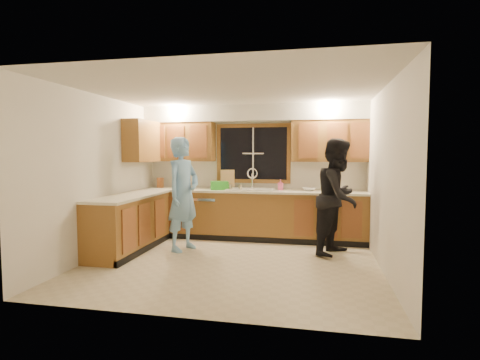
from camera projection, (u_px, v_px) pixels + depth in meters
name	position (u px, v px, depth m)	size (l,w,h in m)	color
floor	(231.00, 263.00, 5.48)	(4.20, 4.20, 0.00)	beige
ceiling	(231.00, 90.00, 5.31)	(4.20, 4.20, 0.00)	silver
wall_back	(253.00, 172.00, 7.25)	(4.20, 4.20, 0.00)	silver
wall_left	(100.00, 176.00, 5.81)	(3.80, 3.80, 0.00)	silver
wall_right	(385.00, 180.00, 4.97)	(3.80, 3.80, 0.00)	silver
base_cabinets_back	(250.00, 215.00, 7.01)	(4.20, 0.60, 0.88)	olive
base_cabinets_left	(130.00, 224.00, 6.15)	(0.60, 1.90, 0.88)	olive
countertop_back	(250.00, 191.00, 6.97)	(4.20, 0.63, 0.04)	beige
countertop_left	(130.00, 196.00, 6.12)	(0.63, 1.90, 0.04)	beige
upper_cabinets_left	(180.00, 142.00, 7.33)	(1.35, 0.33, 0.75)	olive
upper_cabinets_right	(329.00, 141.00, 6.76)	(1.35, 0.33, 0.75)	olive
upper_cabinets_return	(142.00, 141.00, 6.84)	(0.33, 0.90, 0.75)	olive
soffit	(252.00, 113.00, 7.00)	(4.20, 0.35, 0.30)	beige
window_frame	(253.00, 153.00, 7.22)	(1.44, 0.03, 1.14)	black
sink	(251.00, 193.00, 6.99)	(0.86, 0.52, 0.57)	white
dishwasher	(207.00, 216.00, 7.18)	(0.60, 0.56, 0.82)	white
stove	(111.00, 230.00, 5.60)	(0.58, 0.75, 0.90)	white
man	(183.00, 194.00, 6.16)	(0.68, 0.45, 1.87)	#77B0E2
woman	(338.00, 197.00, 5.89)	(0.89, 0.69, 1.83)	black
knife_block	(160.00, 183.00, 7.44)	(0.11, 0.09, 0.20)	brown
cutting_board	(228.00, 179.00, 7.28)	(0.27, 0.02, 0.37)	tan
dish_crate	(219.00, 185.00, 7.08)	(0.33, 0.31, 0.15)	green
soap_bottle	(280.00, 185.00, 6.94)	(0.09, 0.09, 0.20)	pink
bowl	(309.00, 189.00, 6.82)	(0.24, 0.24, 0.06)	silver
can_left	(230.00, 187.00, 6.88)	(0.06, 0.06, 0.12)	beige
can_right	(240.00, 188.00, 6.84)	(0.06, 0.06, 0.11)	beige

